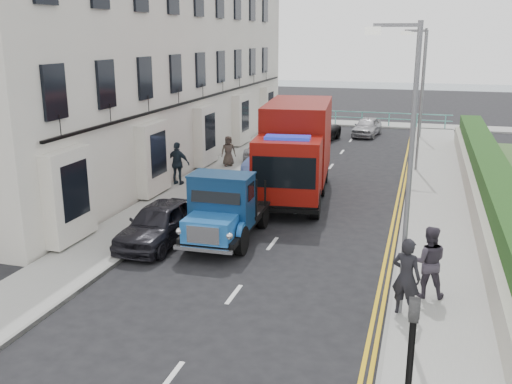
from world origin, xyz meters
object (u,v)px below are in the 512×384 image
(lamp_far, at_px, (422,78))
(bedford_lorry, at_px, (223,212))
(pedestrian_east_near, at_px, (406,277))
(lamp_mid, at_px, (419,92))
(lamp_near, at_px, (405,157))
(red_lorry, at_px, (296,148))
(parked_car_front, at_px, (159,223))

(lamp_far, bearing_deg, bedford_lorry, -104.37)
(pedestrian_east_near, bearing_deg, lamp_mid, -68.25)
(lamp_near, bearing_deg, pedestrian_east_near, -17.50)
(lamp_near, bearing_deg, red_lorry, 115.61)
(lamp_far, bearing_deg, lamp_near, -90.00)
(red_lorry, relative_size, pedestrian_east_near, 3.97)
(red_lorry, bearing_deg, lamp_far, 66.99)
(pedestrian_east_near, bearing_deg, lamp_near, 3.45)
(lamp_near, height_order, pedestrian_east_near, lamp_near)
(parked_car_front, bearing_deg, red_lorry, 68.24)
(lamp_mid, bearing_deg, bedford_lorry, -114.83)
(bedford_lorry, relative_size, parked_car_front, 1.24)
(lamp_far, height_order, bedford_lorry, lamp_far)
(lamp_mid, xyz_separation_m, parked_car_front, (-7.78, -13.00, -3.30))
(bedford_lorry, distance_m, pedestrian_east_near, 7.00)
(lamp_far, xyz_separation_m, bedford_lorry, (-5.74, -22.41, -2.91))
(lamp_mid, relative_size, bedford_lorry, 1.38)
(parked_car_front, bearing_deg, bedford_lorry, 18.13)
(lamp_near, relative_size, parked_car_front, 1.71)
(lamp_mid, height_order, pedestrian_east_near, lamp_mid)
(lamp_far, height_order, parked_car_front, lamp_far)
(red_lorry, bearing_deg, lamp_mid, 45.49)
(bedford_lorry, bearing_deg, red_lorry, 79.79)
(lamp_far, relative_size, bedford_lorry, 1.38)
(lamp_far, distance_m, red_lorry, 16.88)
(red_lorry, height_order, parked_car_front, red_lorry)
(lamp_mid, distance_m, red_lorry, 7.95)
(lamp_mid, height_order, lamp_far, same)
(lamp_far, distance_m, pedestrian_east_near, 26.23)
(lamp_far, xyz_separation_m, parked_car_front, (-7.78, -23.00, -3.30))
(bedford_lorry, bearing_deg, parked_car_front, -165.08)
(bedford_lorry, bearing_deg, lamp_far, 74.33)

